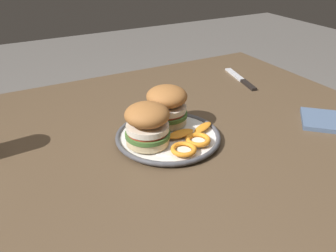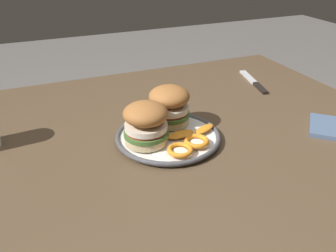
% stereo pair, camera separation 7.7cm
% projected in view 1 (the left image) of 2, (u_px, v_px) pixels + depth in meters
% --- Properties ---
extents(dining_table, '(1.16, 1.06, 0.70)m').
position_uv_depth(dining_table, '(193.00, 164.00, 0.96)').
color(dining_table, brown).
rests_on(dining_table, ground).
extents(dinner_plate, '(0.26, 0.26, 0.02)m').
position_uv_depth(dinner_plate, '(168.00, 137.00, 0.90)').
color(dinner_plate, white).
rests_on(dinner_plate, dining_table).
extents(sandwich_half_left, '(0.15, 0.15, 0.10)m').
position_uv_depth(sandwich_half_left, '(148.00, 124.00, 0.83)').
color(sandwich_half_left, beige).
rests_on(sandwich_half_left, dinner_plate).
extents(sandwich_half_right, '(0.15, 0.15, 0.10)m').
position_uv_depth(sandwich_half_right, '(167.00, 105.00, 0.93)').
color(sandwich_half_right, beige).
rests_on(sandwich_half_right, dinner_plate).
extents(orange_peel_curled, '(0.07, 0.07, 0.01)m').
position_uv_depth(orange_peel_curled, '(198.00, 140.00, 0.86)').
color(orange_peel_curled, orange).
rests_on(orange_peel_curled, dinner_plate).
extents(orange_peel_strip_long, '(0.07, 0.05, 0.01)m').
position_uv_depth(orange_peel_strip_long, '(203.00, 127.00, 0.91)').
color(orange_peel_strip_long, orange).
rests_on(orange_peel_strip_long, dinner_plate).
extents(orange_peel_strip_short, '(0.08, 0.04, 0.01)m').
position_uv_depth(orange_peel_strip_short, '(181.00, 134.00, 0.89)').
color(orange_peel_strip_short, orange).
rests_on(orange_peel_strip_short, dinner_plate).
extents(orange_peel_small_curl, '(0.07, 0.07, 0.01)m').
position_uv_depth(orange_peel_small_curl, '(184.00, 149.00, 0.82)').
color(orange_peel_small_curl, orange).
rests_on(orange_peel_small_curl, dinner_plate).
extents(table_knife, '(0.07, 0.22, 0.01)m').
position_uv_depth(table_knife, '(242.00, 80.00, 1.26)').
color(table_knife, silver).
rests_on(table_knife, dining_table).
extents(folded_napkin, '(0.21, 0.21, 0.01)m').
position_uv_depth(folded_napkin, '(335.00, 122.00, 0.98)').
color(folded_napkin, slate).
rests_on(folded_napkin, dining_table).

